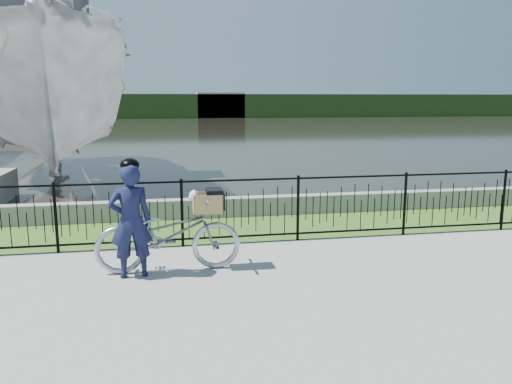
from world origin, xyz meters
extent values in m
plane|color=gray|center=(0.00, 0.00, 0.00)|extent=(120.00, 120.00, 0.00)
cube|color=#3B631F|center=(0.00, 2.60, 0.00)|extent=(60.00, 2.00, 0.01)
plane|color=black|center=(0.00, 33.00, 0.00)|extent=(120.00, 120.00, 0.00)
cube|color=gray|center=(0.00, 3.60, 0.20)|extent=(60.00, 0.30, 0.40)
cube|color=#264119|center=(0.00, 60.00, 1.50)|extent=(120.00, 6.00, 3.00)
cube|color=#B0A28D|center=(-18.00, 58.00, 2.00)|extent=(8.00, 4.00, 4.00)
cube|color=#B0A28D|center=(6.00, 58.50, 1.60)|extent=(6.00, 3.00, 3.20)
imported|color=#A2A6AD|center=(-1.24, 0.40, 0.54)|extent=(2.06, 0.72, 1.08)
cube|color=black|center=(-0.67, 0.40, 0.84)|extent=(0.38, 0.18, 0.02)
cube|color=#A6874D|center=(-0.67, 0.40, 0.84)|extent=(0.42, 0.31, 0.01)
cube|color=#A6874D|center=(-0.67, 0.55, 0.98)|extent=(0.42, 0.01, 0.28)
cube|color=#A6874D|center=(-0.67, 0.25, 0.98)|extent=(0.42, 0.02, 0.28)
cube|color=#A6874D|center=(-0.46, 0.40, 0.98)|extent=(0.02, 0.31, 0.28)
cube|color=#A6874D|center=(-0.87, 0.40, 0.98)|extent=(0.01, 0.31, 0.28)
cube|color=black|center=(-0.57, 0.40, 1.15)|extent=(0.23, 0.33, 0.06)
cube|color=black|center=(-0.45, 0.40, 1.01)|extent=(0.02, 0.33, 0.23)
ellipsoid|color=silver|center=(-0.69, 0.40, 0.97)|extent=(0.31, 0.22, 0.20)
sphere|color=silver|center=(-0.86, 0.38, 1.10)|extent=(0.15, 0.15, 0.15)
sphere|color=silver|center=(-0.91, 0.36, 1.07)|extent=(0.07, 0.07, 0.07)
sphere|color=black|center=(-0.93, 0.35, 1.06)|extent=(0.02, 0.02, 0.02)
cone|color=olive|center=(-0.86, 0.44, 1.16)|extent=(0.06, 0.08, 0.08)
cone|color=olive|center=(-0.84, 0.34, 1.16)|extent=(0.06, 0.08, 0.08)
imported|color=#15193A|center=(-1.74, 0.25, 0.79)|extent=(0.63, 0.47, 1.59)
ellipsoid|color=black|center=(-1.74, 0.25, 1.57)|extent=(0.26, 0.29, 0.18)
imported|color=#B3B2B2|center=(-4.57, 9.94, 2.28)|extent=(6.52, 12.40, 4.55)
camera|label=1|loc=(-1.25, -6.60, 2.45)|focal=35.00mm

